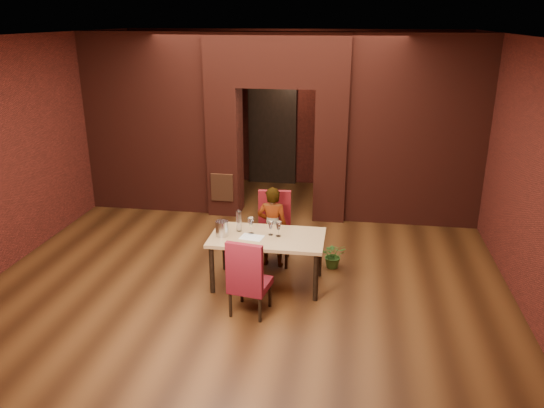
{
  "coord_description": "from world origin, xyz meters",
  "views": [
    {
      "loc": [
        1.38,
        -7.04,
        3.44
      ],
      "look_at": [
        0.23,
        0.0,
        0.9
      ],
      "focal_mm": 35.0,
      "sensor_mm": 36.0,
      "label": 1
    }
  ],
  "objects_px": {
    "wine_bucket": "(222,229)",
    "potted_plant": "(334,255)",
    "water_bottle": "(239,220)",
    "wine_glass_a": "(251,226)",
    "wine_glass_b": "(271,228)",
    "dining_table": "(267,260)",
    "chair_near": "(250,275)",
    "person_seated": "(272,227)",
    "wine_glass_c": "(278,229)",
    "chair_far": "(273,229)"
  },
  "relations": [
    {
      "from": "chair_far",
      "to": "person_seated",
      "type": "height_order",
      "value": "person_seated"
    },
    {
      "from": "chair_near",
      "to": "wine_glass_c",
      "type": "distance_m",
      "value": 0.85
    },
    {
      "from": "chair_near",
      "to": "water_bottle",
      "type": "xyz_separation_m",
      "value": [
        -0.32,
        0.86,
        0.36
      ]
    },
    {
      "from": "chair_far",
      "to": "wine_glass_b",
      "type": "distance_m",
      "value": 0.69
    },
    {
      "from": "wine_bucket",
      "to": "water_bottle",
      "type": "distance_m",
      "value": 0.28
    },
    {
      "from": "chair_far",
      "to": "potted_plant",
      "type": "relative_size",
      "value": 2.72
    },
    {
      "from": "wine_glass_c",
      "to": "water_bottle",
      "type": "bearing_deg",
      "value": 170.14
    },
    {
      "from": "wine_glass_c",
      "to": "water_bottle",
      "type": "distance_m",
      "value": 0.56
    },
    {
      "from": "person_seated",
      "to": "water_bottle",
      "type": "xyz_separation_m",
      "value": [
        -0.38,
        -0.47,
        0.26
      ]
    },
    {
      "from": "potted_plant",
      "to": "wine_glass_c",
      "type": "bearing_deg",
      "value": -138.59
    },
    {
      "from": "water_bottle",
      "to": "potted_plant",
      "type": "xyz_separation_m",
      "value": [
        1.26,
        0.53,
        -0.66
      ]
    },
    {
      "from": "dining_table",
      "to": "chair_near",
      "type": "distance_m",
      "value": 0.76
    },
    {
      "from": "wine_glass_a",
      "to": "potted_plant",
      "type": "distance_m",
      "value": 1.39
    },
    {
      "from": "chair_near",
      "to": "wine_glass_c",
      "type": "height_order",
      "value": "chair_near"
    },
    {
      "from": "wine_bucket",
      "to": "water_bottle",
      "type": "xyz_separation_m",
      "value": [
        0.18,
        0.2,
        0.05
      ]
    },
    {
      "from": "wine_bucket",
      "to": "water_bottle",
      "type": "relative_size",
      "value": 0.68
    },
    {
      "from": "chair_near",
      "to": "wine_glass_c",
      "type": "bearing_deg",
      "value": -97.74
    },
    {
      "from": "dining_table",
      "to": "potted_plant",
      "type": "bearing_deg",
      "value": 36.71
    },
    {
      "from": "chair_near",
      "to": "person_seated",
      "type": "height_order",
      "value": "person_seated"
    },
    {
      "from": "wine_glass_a",
      "to": "wine_bucket",
      "type": "height_order",
      "value": "wine_glass_a"
    },
    {
      "from": "wine_glass_b",
      "to": "wine_bucket",
      "type": "height_order",
      "value": "wine_bucket"
    },
    {
      "from": "wine_glass_a",
      "to": "wine_glass_c",
      "type": "height_order",
      "value": "wine_glass_a"
    },
    {
      "from": "chair_far",
      "to": "wine_bucket",
      "type": "height_order",
      "value": "chair_far"
    },
    {
      "from": "chair_far",
      "to": "wine_bucket",
      "type": "relative_size",
      "value": 5.1
    },
    {
      "from": "wine_glass_c",
      "to": "water_bottle",
      "type": "height_order",
      "value": "water_bottle"
    },
    {
      "from": "wine_bucket",
      "to": "potted_plant",
      "type": "height_order",
      "value": "wine_bucket"
    },
    {
      "from": "wine_glass_c",
      "to": "water_bottle",
      "type": "relative_size",
      "value": 0.68
    },
    {
      "from": "potted_plant",
      "to": "chair_near",
      "type": "bearing_deg",
      "value": -124.12
    },
    {
      "from": "wine_glass_b",
      "to": "chair_far",
      "type": "bearing_deg",
      "value": 95.64
    },
    {
      "from": "dining_table",
      "to": "person_seated",
      "type": "distance_m",
      "value": 0.64
    },
    {
      "from": "water_bottle",
      "to": "wine_glass_b",
      "type": "bearing_deg",
      "value": -8.99
    },
    {
      "from": "person_seated",
      "to": "wine_glass_a",
      "type": "xyz_separation_m",
      "value": [
        -0.2,
        -0.55,
        0.22
      ]
    },
    {
      "from": "potted_plant",
      "to": "wine_glass_a",
      "type": "bearing_deg",
      "value": -150.76
    },
    {
      "from": "dining_table",
      "to": "wine_bucket",
      "type": "relative_size",
      "value": 7.3
    },
    {
      "from": "dining_table",
      "to": "potted_plant",
      "type": "distance_m",
      "value": 1.09
    },
    {
      "from": "wine_glass_b",
      "to": "wine_glass_c",
      "type": "xyz_separation_m",
      "value": [
        0.11,
        -0.03,
        0.01
      ]
    },
    {
      "from": "wine_glass_a",
      "to": "wine_glass_b",
      "type": "bearing_deg",
      "value": 0.94
    },
    {
      "from": "wine_glass_b",
      "to": "wine_glass_c",
      "type": "bearing_deg",
      "value": -13.36
    },
    {
      "from": "wine_glass_a",
      "to": "wine_glass_b",
      "type": "distance_m",
      "value": 0.26
    },
    {
      "from": "dining_table",
      "to": "wine_bucket",
      "type": "bearing_deg",
      "value": -172.09
    },
    {
      "from": "chair_near",
      "to": "wine_bucket",
      "type": "xyz_separation_m",
      "value": [
        -0.51,
        0.65,
        0.31
      ]
    },
    {
      "from": "person_seated",
      "to": "wine_glass_b",
      "type": "height_order",
      "value": "person_seated"
    },
    {
      "from": "chair_near",
      "to": "potted_plant",
      "type": "distance_m",
      "value": 1.7
    },
    {
      "from": "chair_far",
      "to": "water_bottle",
      "type": "height_order",
      "value": "chair_far"
    },
    {
      "from": "dining_table",
      "to": "wine_glass_b",
      "type": "bearing_deg",
      "value": 51.16
    },
    {
      "from": "dining_table",
      "to": "person_seated",
      "type": "height_order",
      "value": "person_seated"
    },
    {
      "from": "dining_table",
      "to": "wine_glass_c",
      "type": "relative_size",
      "value": 7.37
    },
    {
      "from": "person_seated",
      "to": "wine_bucket",
      "type": "bearing_deg",
      "value": 52.88
    },
    {
      "from": "chair_far",
      "to": "wine_glass_a",
      "type": "height_order",
      "value": "chair_far"
    },
    {
      "from": "dining_table",
      "to": "potted_plant",
      "type": "xyz_separation_m",
      "value": [
        0.86,
        0.65,
        -0.16
      ]
    }
  ]
}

